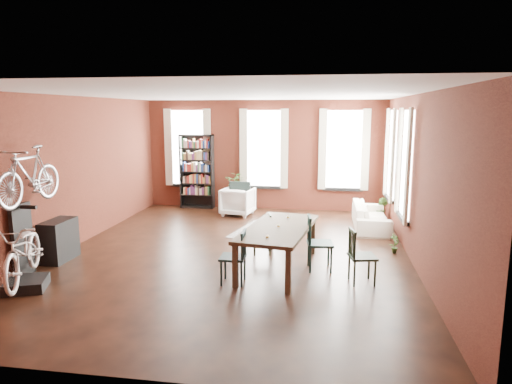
% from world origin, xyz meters
% --- Properties ---
extents(room, '(9.00, 9.04, 3.22)m').
position_xyz_m(room, '(0.25, 0.62, 2.14)').
color(room, black).
rests_on(room, ground).
extents(dining_table, '(1.40, 2.47, 0.80)m').
position_xyz_m(dining_table, '(1.00, -0.74, 0.40)').
color(dining_table, '#463A2A').
rests_on(dining_table, ground).
extents(dining_chair_a, '(0.43, 0.43, 0.91)m').
position_xyz_m(dining_chair_a, '(0.32, -1.56, 0.46)').
color(dining_chair_a, '#162E31').
rests_on(dining_chair_a, ground).
extents(dining_chair_b, '(0.45, 0.45, 0.82)m').
position_xyz_m(dining_chair_b, '(0.57, 0.13, 0.41)').
color(dining_chair_b, black).
rests_on(dining_chair_b, ground).
extents(dining_chair_c, '(0.51, 0.51, 0.93)m').
position_xyz_m(dining_chair_c, '(2.47, -1.21, 0.47)').
color(dining_chair_c, black).
rests_on(dining_chair_c, ground).
extents(dining_chair_d, '(0.52, 0.52, 1.00)m').
position_xyz_m(dining_chair_d, '(1.75, -0.66, 0.50)').
color(dining_chair_d, '#1A3936').
rests_on(dining_chair_d, ground).
extents(bookshelf, '(1.00, 0.32, 2.20)m').
position_xyz_m(bookshelf, '(-2.00, 4.30, 1.10)').
color(bookshelf, black).
rests_on(bookshelf, ground).
extents(white_armchair, '(0.93, 0.89, 0.85)m').
position_xyz_m(white_armchair, '(-0.61, 3.51, 0.42)').
color(white_armchair, white).
rests_on(white_armchair, ground).
extents(cream_sofa, '(0.61, 2.08, 0.81)m').
position_xyz_m(cream_sofa, '(2.95, 2.60, 0.41)').
color(cream_sofa, beige).
rests_on(cream_sofa, ground).
extents(striped_rug, '(1.49, 2.01, 0.01)m').
position_xyz_m(striped_rug, '(0.31, 1.91, 0.01)').
color(striped_rug, black).
rests_on(striped_rug, ground).
extents(bike_trainer, '(0.79, 0.79, 0.18)m').
position_xyz_m(bike_trainer, '(-2.97, -2.37, 0.09)').
color(bike_trainer, black).
rests_on(bike_trainer, ground).
extents(bike_wall_rack, '(0.16, 0.60, 1.30)m').
position_xyz_m(bike_wall_rack, '(-3.40, -1.80, 0.65)').
color(bike_wall_rack, black).
rests_on(bike_wall_rack, ground).
extents(console_table, '(0.40, 0.80, 0.80)m').
position_xyz_m(console_table, '(-3.28, -0.90, 0.40)').
color(console_table, black).
rests_on(console_table, ground).
extents(plant_stand, '(0.33, 0.33, 0.52)m').
position_xyz_m(plant_stand, '(-0.77, 4.00, 0.26)').
color(plant_stand, black).
rests_on(plant_stand, ground).
extents(plant_by_sofa, '(0.49, 0.71, 0.29)m').
position_xyz_m(plant_by_sofa, '(3.29, 3.49, 0.14)').
color(plant_by_sofa, '#346127').
rests_on(plant_by_sofa, ground).
extents(plant_small, '(0.42, 0.44, 0.14)m').
position_xyz_m(plant_small, '(3.25, 0.57, 0.07)').
color(plant_small, '#365D25').
rests_on(plant_small, ground).
extents(bicycle_floor, '(0.96, 1.15, 1.87)m').
position_xyz_m(bicycle_floor, '(-2.93, -2.41, 1.11)').
color(bicycle_floor, silver).
rests_on(bicycle_floor, bike_trainer).
extents(bicycle_hung, '(0.47, 1.00, 1.66)m').
position_xyz_m(bicycle_hung, '(-3.15, -1.80, 2.13)').
color(bicycle_hung, '#A5A8AD').
rests_on(bicycle_hung, bike_wall_rack).
extents(plant_on_stand, '(0.69, 0.74, 0.49)m').
position_xyz_m(plant_on_stand, '(-0.76, 4.00, 0.77)').
color(plant_on_stand, '#305722').
rests_on(plant_on_stand, plant_stand).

